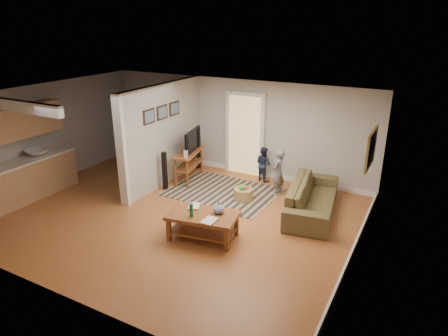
{
  "coord_description": "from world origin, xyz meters",
  "views": [
    {
      "loc": [
        4.6,
        -6.24,
        3.93
      ],
      "look_at": [
        1.02,
        0.43,
        1.1
      ],
      "focal_mm": 32.0,
      "sensor_mm": 36.0,
      "label": 1
    }
  ],
  "objects_px": {
    "sofa": "(311,212)",
    "speaker_right": "(198,152)",
    "coffee_table": "(204,219)",
    "toddler": "(263,180)",
    "child": "(277,194)",
    "tv_console": "(189,154)",
    "speaker_left": "(165,171)",
    "toy_basket": "(243,194)"
  },
  "relations": [
    {
      "from": "coffee_table",
      "to": "speaker_right",
      "type": "height_order",
      "value": "speaker_right"
    },
    {
      "from": "sofa",
      "to": "toddler",
      "type": "height_order",
      "value": "toddler"
    },
    {
      "from": "speaker_left",
      "to": "child",
      "type": "distance_m",
      "value": 2.77
    },
    {
      "from": "speaker_right",
      "to": "child",
      "type": "relative_size",
      "value": 0.86
    },
    {
      "from": "toy_basket",
      "to": "toddler",
      "type": "bearing_deg",
      "value": 93.33
    },
    {
      "from": "speaker_left",
      "to": "speaker_right",
      "type": "bearing_deg",
      "value": 85.68
    },
    {
      "from": "tv_console",
      "to": "speaker_right",
      "type": "distance_m",
      "value": 0.94
    },
    {
      "from": "coffee_table",
      "to": "toddler",
      "type": "xyz_separation_m",
      "value": [
        -0.15,
        3.21,
        -0.4
      ]
    },
    {
      "from": "sofa",
      "to": "toy_basket",
      "type": "xyz_separation_m",
      "value": [
        -1.57,
        -0.15,
        0.16
      ]
    },
    {
      "from": "sofa",
      "to": "tv_console",
      "type": "relative_size",
      "value": 1.77
    },
    {
      "from": "speaker_left",
      "to": "sofa",
      "type": "bearing_deg",
      "value": 0.95
    },
    {
      "from": "tv_console",
      "to": "sofa",
      "type": "bearing_deg",
      "value": -17.86
    },
    {
      "from": "coffee_table",
      "to": "child",
      "type": "height_order",
      "value": "coffee_table"
    },
    {
      "from": "toy_basket",
      "to": "toddler",
      "type": "height_order",
      "value": "toddler"
    },
    {
      "from": "tv_console",
      "to": "speaker_right",
      "type": "bearing_deg",
      "value": 94.45
    },
    {
      "from": "speaker_right",
      "to": "sofa",
      "type": "bearing_deg",
      "value": -5.81
    },
    {
      "from": "sofa",
      "to": "child",
      "type": "height_order",
      "value": "child"
    },
    {
      "from": "speaker_right",
      "to": "toddler",
      "type": "bearing_deg",
      "value": 12.56
    },
    {
      "from": "sofa",
      "to": "child",
      "type": "distance_m",
      "value": 1.14
    },
    {
      "from": "coffee_table",
      "to": "speaker_left",
      "type": "distance_m",
      "value": 2.54
    },
    {
      "from": "speaker_left",
      "to": "child",
      "type": "bearing_deg",
      "value": 15.3
    },
    {
      "from": "toy_basket",
      "to": "toddler",
      "type": "distance_m",
      "value": 1.35
    },
    {
      "from": "tv_console",
      "to": "speaker_right",
      "type": "height_order",
      "value": "tv_console"
    },
    {
      "from": "coffee_table",
      "to": "speaker_left",
      "type": "bearing_deg",
      "value": 142.85
    },
    {
      "from": "tv_console",
      "to": "toddler",
      "type": "height_order",
      "value": "tv_console"
    },
    {
      "from": "coffee_table",
      "to": "tv_console",
      "type": "xyz_separation_m",
      "value": [
        -1.84,
        2.34,
        0.31
      ]
    },
    {
      "from": "sofa",
      "to": "speaker_right",
      "type": "height_order",
      "value": "speaker_right"
    },
    {
      "from": "coffee_table",
      "to": "child",
      "type": "relative_size",
      "value": 1.26
    },
    {
      "from": "coffee_table",
      "to": "tv_console",
      "type": "relative_size",
      "value": 1.07
    },
    {
      "from": "coffee_table",
      "to": "child",
      "type": "distance_m",
      "value": 2.64
    },
    {
      "from": "sofa",
      "to": "speaker_left",
      "type": "xyz_separation_m",
      "value": [
        -3.53,
        -0.48,
        0.48
      ]
    },
    {
      "from": "toddler",
      "to": "sofa",
      "type": "bearing_deg",
      "value": 166.98
    },
    {
      "from": "tv_console",
      "to": "toy_basket",
      "type": "bearing_deg",
      "value": -27.17
    },
    {
      "from": "coffee_table",
      "to": "toddler",
      "type": "bearing_deg",
      "value": 92.67
    },
    {
      "from": "speaker_right",
      "to": "toy_basket",
      "type": "height_order",
      "value": "speaker_right"
    },
    {
      "from": "speaker_left",
      "to": "toy_basket",
      "type": "height_order",
      "value": "speaker_left"
    },
    {
      "from": "tv_console",
      "to": "child",
      "type": "height_order",
      "value": "tv_console"
    },
    {
      "from": "coffee_table",
      "to": "toy_basket",
      "type": "distance_m",
      "value": 1.89
    },
    {
      "from": "speaker_left",
      "to": "toy_basket",
      "type": "distance_m",
      "value": 2.01
    },
    {
      "from": "speaker_right",
      "to": "toy_basket",
      "type": "relative_size",
      "value": 2.22
    },
    {
      "from": "speaker_left",
      "to": "speaker_right",
      "type": "height_order",
      "value": "speaker_left"
    },
    {
      "from": "tv_console",
      "to": "coffee_table",
      "type": "bearing_deg",
      "value": -64.25
    }
  ]
}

